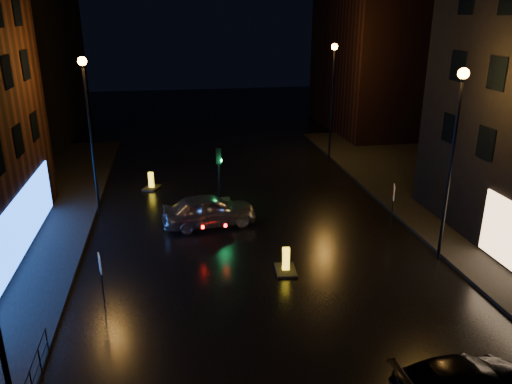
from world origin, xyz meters
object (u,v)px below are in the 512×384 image
silver_hatchback (209,210)px  road_sign_right (394,196)px  bollard_far (152,185)px  dark_sedan (465,381)px  traffic_signal (220,198)px  bollard_near (286,266)px  road_sign_left (100,268)px

silver_hatchback → road_sign_right: bearing=-107.5°
silver_hatchback → bollard_far: size_ratio=3.32×
dark_sedan → bollard_far: dark_sedan is taller
traffic_signal → bollard_near: (1.99, -7.98, -0.26)m
traffic_signal → road_sign_left: (-5.34, -9.31, 1.07)m
bollard_near → bollard_far: (-5.88, 11.76, -0.01)m
dark_sedan → road_sign_left: 12.64m
silver_hatchback → dark_sedan: (6.08, -13.61, -0.21)m
traffic_signal → bollard_near: traffic_signal is taller
bollard_near → road_sign_right: size_ratio=0.59×
traffic_signal → bollard_far: bearing=135.8°
dark_sedan → road_sign_right: size_ratio=1.85×
bollard_far → road_sign_right: 14.77m
silver_hatchback → bollard_near: (2.78, -5.51, -0.57)m
road_sign_right → traffic_signal: bearing=-5.2°
silver_hatchback → road_sign_left: size_ratio=2.28×
traffic_signal → bollard_near: size_ratio=2.59×
traffic_signal → dark_sedan: traffic_signal is taller
traffic_signal → road_sign_right: bearing=-27.1°
bollard_near → road_sign_right: 7.53m
bollard_near → traffic_signal: bearing=108.8°
dark_sedan → road_sign_right: (3.11, 11.79, 1.09)m
dark_sedan → bollard_far: (-9.17, 19.87, -0.38)m
road_sign_left → dark_sedan: bearing=-45.7°
bollard_far → bollard_near: bearing=-39.1°
silver_hatchback → road_sign_right: size_ratio=2.12×
bollard_near → bollard_far: bearing=121.3°
bollard_near → dark_sedan: bearing=-63.1°
road_sign_right → road_sign_left: bearing=42.0°
bollard_near → silver_hatchback: bearing=121.5°
traffic_signal → bollard_far: size_ratio=2.39×
traffic_signal → silver_hatchback: (-0.79, -2.47, 0.31)m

